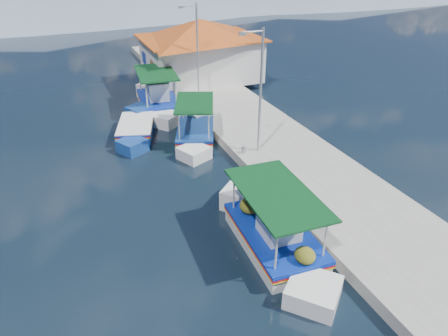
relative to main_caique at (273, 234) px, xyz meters
name	(u,v)px	position (x,y,z in m)	size (l,w,h in m)	color
ground	(184,197)	(-2.01, 4.37, -0.49)	(160.00, 160.00, 0.00)	black
quay	(247,123)	(3.89, 10.37, -0.24)	(5.00, 44.00, 0.50)	#A3A198
bollards	(219,126)	(1.79, 9.62, 0.16)	(0.20, 17.20, 0.30)	#A5A8AD
main_caique	(273,234)	(0.00, 0.00, 0.00)	(2.48, 7.78, 2.56)	white
caique_green_canopy	(195,133)	(0.38, 9.86, -0.12)	(3.48, 6.17, 2.47)	white
caique_blue_hull	(136,129)	(-2.54, 11.85, -0.19)	(3.06, 6.06, 1.13)	navy
caique_far	(158,101)	(-0.29, 15.39, 0.02)	(2.85, 7.90, 2.78)	white
harbor_building	(200,48)	(4.19, 19.37, 2.28)	(10.49, 10.49, 4.40)	silver
lamp_post_near	(259,86)	(2.50, 6.37, 3.36)	(1.21, 0.14, 6.00)	#A5A8AD
lamp_post_far	(196,47)	(2.50, 15.37, 3.36)	(1.21, 0.14, 6.00)	#A5A8AD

